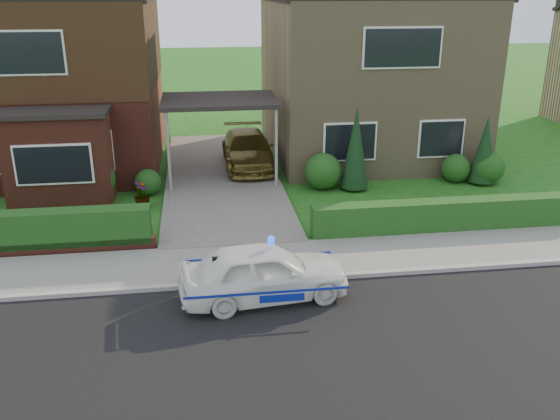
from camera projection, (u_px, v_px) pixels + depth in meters
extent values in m
plane|color=#1B5416|center=(255.00, 367.00, 10.28)|extent=(120.00, 120.00, 0.00)
cube|color=black|center=(255.00, 367.00, 10.28)|extent=(60.00, 6.00, 0.02)
cube|color=#9E9993|center=(241.00, 283.00, 13.09)|extent=(60.00, 0.16, 0.12)
cube|color=slate|center=(237.00, 263.00, 14.07)|extent=(60.00, 2.00, 0.10)
cube|color=#666059|center=(222.00, 177.00, 20.46)|extent=(3.80, 12.00, 0.12)
cube|color=maroon|center=(55.00, 84.00, 21.47)|extent=(7.20, 8.00, 5.80)
cube|color=white|center=(87.00, 151.00, 18.48)|extent=(1.60, 0.08, 1.30)
cube|color=white|center=(19.00, 53.00, 17.22)|extent=(2.60, 0.08, 1.30)
cube|color=black|center=(50.00, 43.00, 20.96)|extent=(7.26, 8.06, 2.90)
cube|color=maroon|center=(59.00, 159.00, 17.77)|extent=(3.00, 1.40, 2.70)
cube|color=black|center=(53.00, 112.00, 17.27)|extent=(3.20, 1.60, 0.14)
cube|color=#937D5A|center=(365.00, 78.00, 23.01)|extent=(7.20, 8.00, 5.80)
cube|color=white|center=(350.00, 142.00, 19.60)|extent=(1.80, 0.08, 1.30)
cube|color=white|center=(441.00, 139.00, 20.02)|extent=(1.60, 0.08, 1.30)
cube|color=white|center=(402.00, 48.00, 18.76)|extent=(2.60, 0.08, 1.30)
cube|color=black|center=(219.00, 100.00, 19.53)|extent=(3.80, 3.00, 0.14)
cylinder|color=gray|center=(169.00, 153.00, 18.48)|extent=(0.10, 0.10, 2.70)
cylinder|color=gray|center=(276.00, 149.00, 18.93)|extent=(0.10, 0.10, 2.70)
cube|color=#133D16|center=(448.00, 231.00, 16.01)|extent=(7.50, 0.55, 0.80)
sphere|color=#133D16|center=(94.00, 180.00, 18.14)|extent=(1.32, 1.32, 1.32)
sphere|color=#133D16|center=(148.00, 182.00, 18.71)|extent=(0.84, 0.84, 0.84)
sphere|color=#133D16|center=(323.00, 171.00, 19.21)|extent=(1.20, 1.20, 1.20)
sphere|color=#133D16|center=(456.00, 168.00, 19.96)|extent=(0.96, 0.96, 0.96)
sphere|color=#133D16|center=(488.00, 168.00, 19.79)|extent=(1.08, 1.08, 1.08)
cone|color=black|center=(355.00, 151.00, 18.91)|extent=(0.90, 0.90, 2.60)
cone|color=black|center=(484.00, 152.00, 19.57)|extent=(0.90, 0.90, 2.20)
imported|color=white|center=(264.00, 273.00, 12.36)|extent=(1.82, 3.67, 1.20)
sphere|color=#193FF2|center=(272.00, 242.00, 12.14)|extent=(0.17, 0.17, 0.17)
cube|color=navy|center=(268.00, 291.00, 11.71)|extent=(3.25, 0.02, 0.05)
cube|color=navy|center=(260.00, 260.00, 13.04)|extent=(3.25, 0.01, 0.05)
ellipsoid|color=black|center=(216.00, 267.00, 12.04)|extent=(0.22, 0.17, 0.21)
sphere|color=white|center=(217.00, 268.00, 11.99)|extent=(0.11, 0.11, 0.11)
sphere|color=black|center=(217.00, 261.00, 11.98)|extent=(0.13, 0.13, 0.13)
cone|color=black|center=(214.00, 258.00, 11.96)|extent=(0.04, 0.04, 0.05)
cone|color=black|center=(219.00, 258.00, 11.97)|extent=(0.04, 0.04, 0.05)
imported|color=brown|center=(248.00, 149.00, 21.30)|extent=(1.75, 4.23, 1.22)
imported|color=gray|center=(131.00, 222.00, 15.67)|extent=(0.51, 0.50, 0.73)
imported|color=gray|center=(142.00, 195.00, 17.50)|extent=(0.52, 0.52, 0.84)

